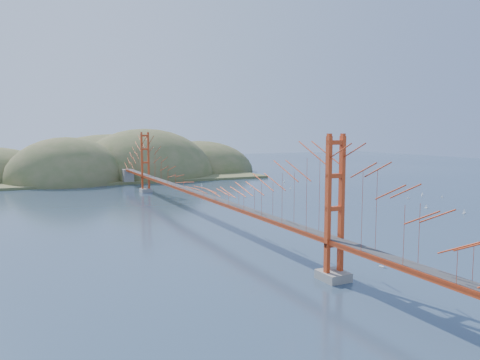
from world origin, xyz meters
name	(u,v)px	position (x,y,z in m)	size (l,w,h in m)	color
ground	(200,218)	(0.00, 0.00, 0.00)	(320.00, 320.00, 0.00)	#283B51
bridge	(199,167)	(0.00, 0.18, 7.01)	(2.20, 94.40, 12.00)	gray
far_headlands	(118,175)	(2.21, 68.52, 0.00)	(84.00, 58.00, 25.00)	olive
sailboat_5	(442,197)	(46.23, -0.27, 0.14)	(0.46, 0.51, 0.57)	white
sailboat_13	(464,213)	(35.45, -13.55, 0.16)	(0.66, 0.60, 0.75)	white
sailboat_1	(343,209)	(21.64, -3.50, 0.13)	(0.54, 0.54, 0.56)	white
sailboat_15	(291,188)	(28.45, 22.52, 0.13)	(0.42, 0.49, 0.56)	white
sailboat_4	(341,204)	(24.22, 0.42, 0.13)	(0.53, 0.53, 0.55)	white
sailboat_0	(341,203)	(25.21, 1.70, 0.15)	(0.56, 0.61, 0.68)	white
sailboat_9	(422,194)	(45.17, 3.32, 0.15)	(0.65, 0.65, 0.69)	white
sailboat_8	(328,187)	(36.00, 19.94, 0.16)	(0.67, 0.67, 0.74)	white
sailboat_12	(202,186)	(13.35, 34.53, 0.14)	(0.49, 0.39, 0.58)	white
sailboat_14	(426,207)	(34.59, -7.43, 0.15)	(0.50, 0.57, 0.66)	white
sailboat_10	(382,266)	(6.00, -28.97, 0.14)	(0.48, 0.53, 0.60)	white
sailboat_3	(250,188)	(20.89, 26.16, 0.14)	(0.56, 0.56, 0.59)	white
sailboat_17	(284,182)	(33.27, 33.06, 0.15)	(0.59, 0.50, 0.68)	white
sailboat_11	(408,198)	(39.51, 1.21, 0.15)	(0.62, 0.62, 0.65)	white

